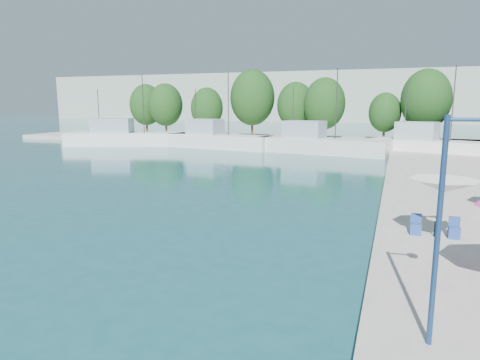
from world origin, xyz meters
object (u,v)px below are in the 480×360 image
at_px(trawler_02, 217,140).
at_px(umbrella_white, 444,186).
at_px(trawler_03, 319,144).
at_px(street_lamp, 458,189).
at_px(trawler_04, 432,147).
at_px(trawler_01, 129,138).

height_order(trawler_02, umbrella_white, trawler_02).
xyz_separation_m(trawler_03, umbrella_white, (10.32, -33.42, 1.73)).
distance_m(umbrella_white, street_lamp, 7.81).
bearing_deg(trawler_02, umbrella_white, -46.53).
bearing_deg(trawler_04, trawler_01, -161.28).
distance_m(trawler_01, trawler_02, 13.22).
bearing_deg(trawler_01, street_lamp, -69.47).
relative_size(trawler_03, umbrella_white, 6.27).
xyz_separation_m(trawler_01, trawler_02, (13.19, 0.74, 0.00)).
xyz_separation_m(trawler_02, trawler_04, (26.16, -0.29, 0.00)).
bearing_deg(street_lamp, trawler_03, 96.39).
relative_size(trawler_01, street_lamp, 3.65).
bearing_deg(trawler_01, trawler_04, -20.16).
distance_m(trawler_01, trawler_03, 27.00).
relative_size(trawler_02, trawler_03, 0.95).
distance_m(trawler_04, street_lamp, 42.44).
height_order(trawler_01, trawler_03, same).
height_order(trawler_03, trawler_04, same).
height_order(trawler_01, trawler_02, same).
distance_m(trawler_02, trawler_03, 13.87).
relative_size(trawler_01, umbrella_white, 7.28).
bearing_deg(umbrella_white, trawler_04, 86.61).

